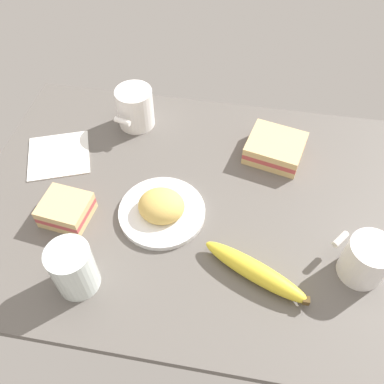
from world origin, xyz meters
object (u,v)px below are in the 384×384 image
plate_of_food (162,209)px  sandwich_main (275,148)px  banana (255,271)px  glass_of_milk (74,270)px  paper_napkin (59,155)px  coffee_mug_black (135,107)px  sandwich_side (66,210)px  coffee_mug_milky (366,259)px

plate_of_food → sandwich_main: (-21.22, -20.11, 0.51)cm
plate_of_food → banana: (-19.20, 10.59, 0.17)cm
glass_of_milk → banana: size_ratio=0.50×
sandwich_main → banana: 30.77cm
glass_of_milk → paper_napkin: 32.70cm
coffee_mug_black → paper_napkin: size_ratio=0.82×
coffee_mug_black → banana: bearing=130.8°
plate_of_food → sandwich_main: 29.24cm
sandwich_side → paper_napkin: bearing=-62.4°
coffee_mug_black → banana: 47.32cm
sandwich_main → glass_of_milk: size_ratio=1.38×
sandwich_side → coffee_mug_milky: bearing=177.3°
paper_napkin → sandwich_side: bearing=117.6°
coffee_mug_milky → banana: bearing=12.8°
sandwich_side → plate_of_food: bearing=-168.2°
glass_of_milk → banana: (-30.40, -6.47, -2.54)cm
coffee_mug_milky → sandwich_side: (55.88, -2.61, -2.19)cm
coffee_mug_black → plate_of_food: bearing=114.9°
plate_of_food → glass_of_milk: (11.20, 17.06, 2.71)cm
sandwich_side → paper_napkin: 17.53cm
sandwich_main → paper_napkin: (47.51, 8.47, -2.05)cm
sandwich_main → coffee_mug_black: bearing=-8.7°
plate_of_food → paper_napkin: bearing=-23.9°
sandwich_side → banana: (-37.43, 6.79, -0.34)cm
coffee_mug_black → banana: size_ratio=0.54×
glass_of_milk → banana: bearing=-168.0°
coffee_mug_milky → paper_napkin: bearing=-15.8°
sandwich_main → sandwich_side: (39.45, 23.91, 0.00)cm
plate_of_food → coffee_mug_black: coffee_mug_black is taller
plate_of_food → coffee_mug_black: bearing=-65.1°
sandwich_main → banana: sandwich_main is taller
coffee_mug_milky → sandwich_main: bearing=-58.2°
paper_napkin → plate_of_food: bearing=156.1°
sandwich_main → paper_napkin: sandwich_main is taller
coffee_mug_black → sandwich_main: 33.38cm
plate_of_food → banana: plate_of_food is taller
sandwich_side → glass_of_milk: (-7.03, 13.26, 2.20)cm
glass_of_milk → coffee_mug_milky: bearing=-167.7°
paper_napkin → glass_of_milk: bearing=117.7°
coffee_mug_black → sandwich_side: 29.79cm
coffee_mug_black → glass_of_milk: (-0.48, 42.20, -0.44)cm
banana → coffee_mug_black: bearing=-49.2°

